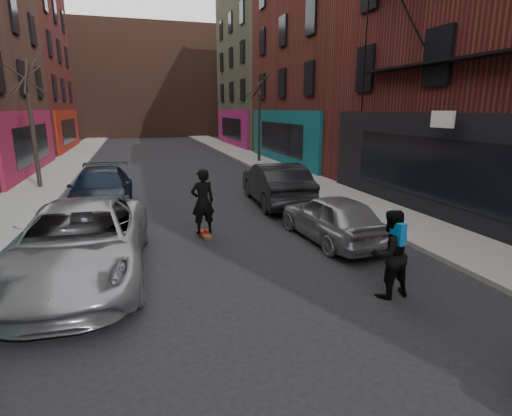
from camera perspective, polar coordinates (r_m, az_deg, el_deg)
sidewalk_left at (r=32.60m, az=-24.54°, el=6.52°), size 2.50×84.00×0.13m
sidewalk_right at (r=33.33m, az=-2.58°, el=7.90°), size 2.50×84.00×0.13m
buildings_right at (r=24.20m, az=25.33°, el=23.22°), size 12.00×56.00×16.00m
building_far at (r=58.24m, az=-15.63°, el=16.87°), size 40.00×10.00×14.00m
tree_left_far at (r=20.56m, az=-29.51°, el=11.61°), size 2.00×2.00×6.50m
tree_right_far at (r=27.35m, az=0.44°, el=13.85°), size 2.00×2.00×6.80m
parked_left_far at (r=9.43m, az=-23.84°, el=-4.50°), size 2.99×5.98×1.62m
parked_left_end at (r=15.57m, az=-21.25°, el=2.45°), size 2.23×5.19×1.49m
parked_right_far at (r=11.29m, az=10.83°, el=-1.33°), size 1.82×4.03×1.34m
parked_right_end at (r=15.43m, az=2.86°, el=3.51°), size 2.00×4.97×1.60m
skateboard at (r=11.73m, az=-7.46°, el=-3.79°), size 0.33×0.82×0.10m
skateboarder at (r=11.47m, az=-7.62°, el=0.93°), size 0.74×0.54×1.88m
pedestrian at (r=8.19m, az=18.57°, el=-6.18°), size 0.91×0.73×1.76m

